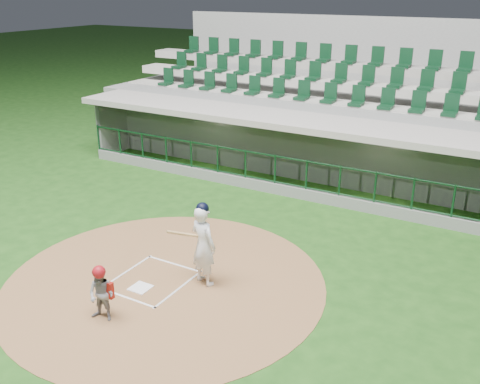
{
  "coord_description": "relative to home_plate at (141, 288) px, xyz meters",
  "views": [
    {
      "loc": [
        6.98,
        -8.47,
        6.27
      ],
      "look_at": [
        0.64,
        2.6,
        1.3
      ],
      "focal_mm": 40.0,
      "sensor_mm": 36.0,
      "label": 1
    }
  ],
  "objects": [
    {
      "name": "dirt_circle",
      "position": [
        0.3,
        0.5,
        -0.02
      ],
      "size": [
        7.2,
        7.2,
        0.01
      ],
      "primitive_type": "cylinder",
      "color": "brown",
      "rests_on": "ground"
    },
    {
      "name": "catcher",
      "position": [
        0.11,
        -1.26,
        0.58
      ],
      "size": [
        0.6,
        0.5,
        1.2
      ],
      "color": "gray",
      "rests_on": "dirt_circle"
    },
    {
      "name": "ground",
      "position": [
        0.0,
        0.7,
        -0.02
      ],
      "size": [
        120.0,
        120.0,
        0.0
      ],
      "primitive_type": "plane",
      "color": "#1B4614",
      "rests_on": "ground"
    },
    {
      "name": "batter_box_chalk",
      "position": [
        0.0,
        0.4,
        -0.0
      ],
      "size": [
        1.55,
        1.8,
        0.01
      ],
      "color": "white",
      "rests_on": "ground"
    },
    {
      "name": "dugout_structure",
      "position": [
        0.11,
        8.52,
        0.93
      ],
      "size": [
        16.4,
        3.7,
        3.0
      ],
      "color": "gray",
      "rests_on": "ground"
    },
    {
      "name": "home_plate",
      "position": [
        0.0,
        0.0,
        0.0
      ],
      "size": [
        0.43,
        0.43,
        0.02
      ],
      "primitive_type": "cube",
      "color": "white",
      "rests_on": "dirt_circle"
    },
    {
      "name": "seating_deck",
      "position": [
        0.0,
        11.61,
        1.4
      ],
      "size": [
        17.0,
        6.72,
        5.15
      ],
      "color": "gray",
      "rests_on": "ground"
    },
    {
      "name": "batter",
      "position": [
        1.09,
        0.91,
        0.96
      ],
      "size": [
        0.92,
        0.95,
        1.94
      ],
      "color": "white",
      "rests_on": "dirt_circle"
    }
  ]
}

